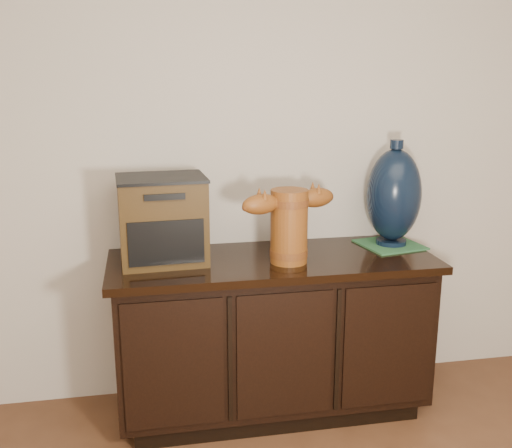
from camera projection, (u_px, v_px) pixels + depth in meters
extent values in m
plane|color=beige|center=(261.00, 130.00, 2.81)|extent=(4.50, 0.00, 4.50)
cube|color=black|center=(271.00, 400.00, 2.87)|extent=(1.29, 0.45, 0.08)
cube|color=black|center=(272.00, 330.00, 2.78)|extent=(1.40, 0.50, 0.64)
cube|color=black|center=(272.00, 261.00, 2.69)|extent=(1.46, 0.56, 0.03)
cube|color=black|center=(174.00, 365.00, 2.45)|extent=(0.41, 0.01, 0.56)
cube|color=black|center=(285.00, 355.00, 2.53)|extent=(0.41, 0.01, 0.56)
cube|color=black|center=(388.00, 346.00, 2.62)|extent=(0.41, 0.01, 0.56)
cylinder|color=brown|center=(289.00, 226.00, 2.59)|extent=(0.20, 0.20, 0.32)
cylinder|color=#411C0C|center=(289.00, 253.00, 2.62)|extent=(0.21, 0.21, 0.03)
cylinder|color=#411C0C|center=(289.00, 202.00, 2.56)|extent=(0.21, 0.21, 0.03)
ellipsoid|color=brown|center=(261.00, 204.00, 2.49)|extent=(0.19, 0.13, 0.09)
ellipsoid|color=brown|center=(316.00, 198.00, 2.62)|extent=(0.19, 0.13, 0.09)
cube|color=#3C280F|center=(162.00, 221.00, 2.59)|extent=(0.38, 0.31, 0.37)
cube|color=black|center=(166.00, 243.00, 2.47)|extent=(0.31, 0.03, 0.19)
cube|color=black|center=(161.00, 178.00, 2.55)|extent=(0.39, 0.32, 0.01)
cube|color=#2C6338|center=(390.00, 245.00, 2.88)|extent=(0.31, 0.31, 0.01)
cylinder|color=black|center=(391.00, 242.00, 2.87)|extent=(0.14, 0.14, 0.02)
ellipsoid|color=black|center=(394.00, 195.00, 2.82)|extent=(0.30, 0.30, 0.44)
cylinder|color=black|center=(397.00, 144.00, 2.76)|extent=(0.06, 0.06, 0.04)
cylinder|color=#550E11|center=(287.00, 232.00, 2.80)|extent=(0.07, 0.07, 0.17)
cylinder|color=silver|center=(287.00, 212.00, 2.78)|extent=(0.06, 0.06, 0.03)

